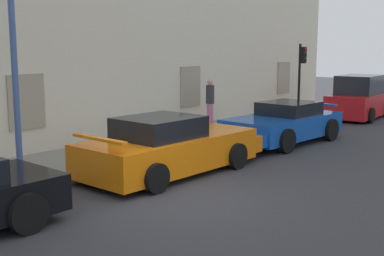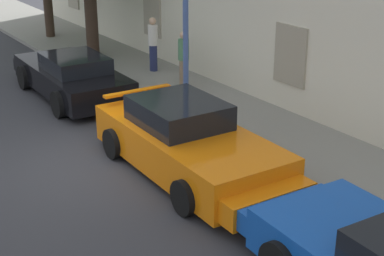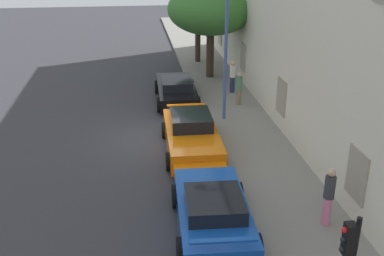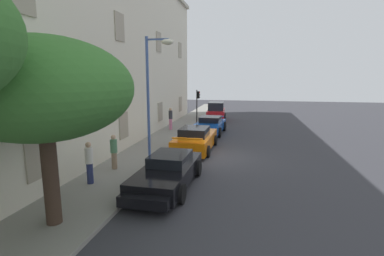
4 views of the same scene
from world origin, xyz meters
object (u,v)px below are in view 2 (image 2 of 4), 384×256
at_px(sportscar_red_lead, 69,75).
at_px(pedestrian_admiring, 184,58).
at_px(sportscar_yellow_flank, 192,146).
at_px(pedestrian_strolling, 153,43).

distance_m(sportscar_red_lead, pedestrian_admiring, 3.29).
xyz_separation_m(sportscar_yellow_flank, pedestrian_strolling, (-6.79, 3.04, 0.40)).
distance_m(sportscar_red_lead, pedestrian_strolling, 3.11).
xyz_separation_m(sportscar_red_lead, pedestrian_admiring, (1.41, 2.95, 0.38)).
height_order(sportscar_red_lead, pedestrian_strolling, pedestrian_strolling).
bearing_deg(sportscar_yellow_flank, pedestrian_admiring, 148.88).
xyz_separation_m(sportscar_red_lead, pedestrian_strolling, (-0.50, 3.04, 0.44)).
height_order(sportscar_yellow_flank, pedestrian_strolling, pedestrian_strolling).
bearing_deg(sportscar_red_lead, pedestrian_admiring, 64.42).
relative_size(pedestrian_admiring, pedestrian_strolling, 0.95).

